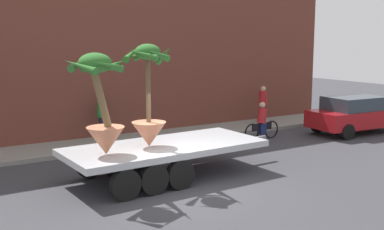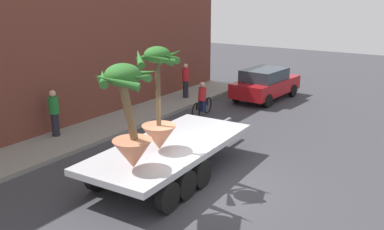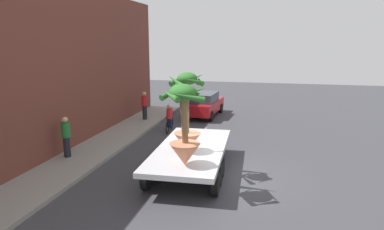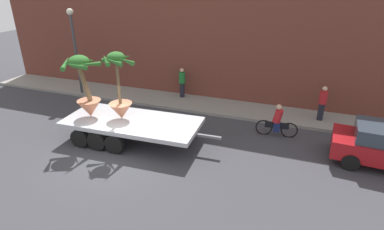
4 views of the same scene
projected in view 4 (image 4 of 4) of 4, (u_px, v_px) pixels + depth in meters
name	position (u px, v px, depth m)	size (l,w,h in m)	color
ground_plane	(115.00, 155.00, 12.56)	(60.00, 60.00, 0.00)	#38383D
sidewalk	(174.00, 101.00, 17.76)	(24.00, 2.20, 0.15)	gray
building_facade	(184.00, 31.00, 17.75)	(24.00, 1.20, 7.37)	brown
flatbed_trailer	(127.00, 124.00, 13.41)	(6.81, 2.72, 0.98)	#B7BABF
potted_palm_rear	(119.00, 92.00, 12.93)	(1.37, 1.39, 2.87)	#C17251
potted_palm_middle	(85.00, 88.00, 13.15)	(1.54, 1.49, 2.67)	#C17251
cyclist	(277.00, 122.00, 13.80)	(1.84, 0.38, 1.54)	black
pedestrian_near_gate	(322.00, 103.00, 14.91)	(0.36, 0.36, 1.71)	black
pedestrian_far_left	(182.00, 82.00, 17.78)	(0.36, 0.36, 1.71)	black
street_lamp	(74.00, 41.00, 17.56)	(0.36, 0.36, 4.83)	#383D42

